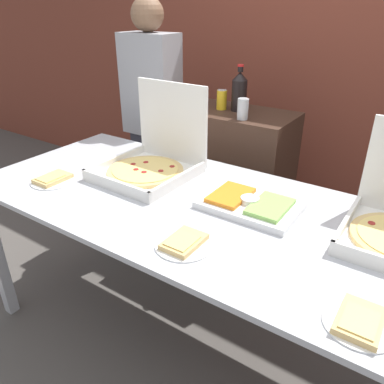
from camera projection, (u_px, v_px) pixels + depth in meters
name	position (u px, v px, depth m)	size (l,w,h in m)	color
ground_plane	(192.00, 338.00, 2.12)	(16.00, 16.00, 0.00)	#514C47
brick_wall_behind	(321.00, 49.00, 2.75)	(10.00, 0.06, 2.80)	brown
buffet_table	(192.00, 219.00, 1.77)	(2.19, 0.98, 0.88)	#B7BABF
pizza_box_near_right	(152.00, 159.00, 1.99)	(0.47, 0.48, 0.45)	white
paper_plate_front_left	(53.00, 179.00, 1.92)	(0.22, 0.22, 0.03)	white
paper_plate_front_center	(360.00, 322.00, 1.06)	(0.21, 0.21, 0.03)	white
paper_plate_front_right	(184.00, 243.00, 1.41)	(0.23, 0.23, 0.03)	white
veggie_tray	(250.00, 204.00, 1.66)	(0.43, 0.28, 0.05)	white
sideboard_podium	(235.00, 188.00, 2.63)	(0.71, 0.44, 1.08)	#382319
soda_bottle	(239.00, 91.00, 2.36)	(0.10, 0.10, 0.28)	black
soda_can_silver	(243.00, 109.00, 2.21)	(0.07, 0.07, 0.12)	silver
soda_can_colored	(222.00, 100.00, 2.42)	(0.07, 0.07, 0.12)	gold
person_guest_plaid	(153.00, 121.00, 2.76)	(0.40, 0.22, 1.74)	#2D2D38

